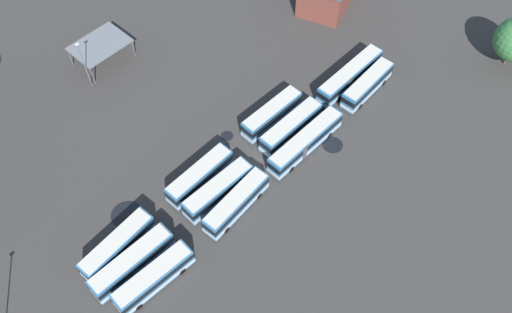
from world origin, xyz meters
TOP-DOWN VIEW (x-y plane):
  - ground_plane at (0.00, 0.00)m, footprint 121.84×121.84m
  - bus_row0_slot0 at (-21.41, -4.55)m, footprint 10.89×2.61m
  - bus_row0_slot1 at (-22.12, -1.07)m, footprint 11.60×2.69m
  - bus_row0_slot2 at (-22.10, 2.07)m, footprint 10.97×3.74m
  - bus_row1_slot0 at (-6.99, -3.70)m, footprint 11.22×3.76m
  - bus_row1_slot1 at (-7.41, -0.52)m, footprint 11.00×2.64m
  - bus_row1_slot2 at (-7.76, 2.96)m, footprint 10.89×3.17m
  - bus_row2_slot0 at (7.07, -3.09)m, footprint 13.89×3.01m
  - bus_row2_slot1 at (7.56, 0.28)m, footprint 11.31×2.89m
  - bus_row2_slot2 at (7.26, 4.00)m, footprint 10.83×2.78m
  - bus_row3_slot0 at (22.26, -2.12)m, footprint 10.95×3.44m
  - bus_row3_slot1 at (21.77, 1.08)m, footprint 13.92×3.17m
  - maintenance_shelter at (-3.73, 32.73)m, footprint 9.32×7.11m
  - lamp_post_near_entrance at (-8.42, 29.46)m, footprint 0.56×0.28m
  - puddle_centre_drain at (13.93, 0.19)m, footprint 3.84×3.84m
  - puddle_back_corner at (-18.33, 6.07)m, footprint 4.32×4.32m
  - puddle_front_lane at (10.75, -5.36)m, footprint 3.11×3.11m
  - puddle_near_shelter at (0.51, 6.70)m, footprint 1.94×1.94m

SIDE VIEW (x-z plane):
  - ground_plane at x=0.00m, z-range 0.00..0.00m
  - puddle_centre_drain at x=13.93m, z-range 0.00..0.01m
  - puddle_back_corner at x=-18.33m, z-range 0.00..0.01m
  - puddle_front_lane at x=10.75m, z-range 0.00..0.01m
  - puddle_near_shelter at x=0.51m, z-range 0.00..0.01m
  - bus_row0_slot2 at x=-22.10m, z-range 0.10..3.57m
  - bus_row2_slot2 at x=7.26m, z-range 0.10..3.57m
  - bus_row1_slot2 at x=-7.76m, z-range 0.10..3.57m
  - bus_row3_slot0 at x=22.26m, z-range 0.10..3.57m
  - bus_row0_slot0 at x=-21.41m, z-range 0.10..3.57m
  - bus_row1_slot1 at x=-7.41m, z-range 0.10..3.57m
  - bus_row1_slot0 at x=-6.99m, z-range 0.10..3.57m
  - bus_row2_slot1 at x=7.56m, z-range 0.10..3.57m
  - bus_row0_slot1 at x=-22.12m, z-range 0.10..3.57m
  - bus_row2_slot0 at x=7.07m, z-range 0.10..3.57m
  - bus_row3_slot1 at x=21.77m, z-range 0.10..3.57m
  - maintenance_shelter at x=-3.73m, z-range 1.63..5.24m
  - lamp_post_near_entrance at x=-8.42m, z-range 0.42..9.29m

